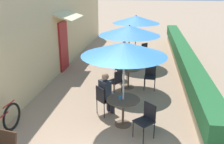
{
  "coord_description": "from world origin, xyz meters",
  "views": [
    {
      "loc": [
        1.2,
        -3.65,
        3.55
      ],
      "look_at": [
        0.15,
        3.55,
        1.0
      ],
      "focal_mm": 40.0,
      "sensor_mm": 36.0,
      "label": 1
    }
  ],
  "objects": [
    {
      "name": "patio_umbrella_mid",
      "position": [
        0.57,
        4.79,
        2.09
      ],
      "size": [
        2.1,
        2.1,
        2.3
      ],
      "color": "#B7B7BC",
      "rests_on": "ground_plane"
    },
    {
      "name": "cafe_chair_near_left",
      "position": [
        0.03,
        2.67,
        0.52
      ],
      "size": [
        0.57,
        0.57,
        0.87
      ],
      "rotation": [
        0.0,
        0.0,
        5.52
      ],
      "color": "black",
      "rests_on": "ground_plane"
    },
    {
      "name": "planter_hedge",
      "position": [
        2.75,
        7.09,
        0.54
      ],
      "size": [
        0.6,
        13.38,
        1.01
      ],
      "color": "tan",
      "rests_on": "ground_plane"
    },
    {
      "name": "cafe_chair_mid_left",
      "position": [
        0.15,
        5.45,
        0.52
      ],
      "size": [
        0.54,
        0.54,
        0.87
      ],
      "rotation": [
        0.0,
        0.0,
        5.17
      ],
      "color": "black",
      "rests_on": "ground_plane"
    },
    {
      "name": "cafe_chair_mid_back",
      "position": [
        1.35,
        4.81,
        0.52
      ],
      "size": [
        0.42,
        0.42,
        0.87
      ],
      "rotation": [
        0.0,
        0.0,
        9.36
      ],
      "color": "black",
      "rests_on": "ground_plane"
    },
    {
      "name": "patio_table_far",
      "position": [
        0.64,
        7.66,
        0.57
      ],
      "size": [
        0.87,
        0.87,
        0.75
      ],
      "color": "brown",
      "rests_on": "ground_plane"
    },
    {
      "name": "patio_umbrella_near",
      "position": [
        0.64,
        2.19,
        2.09
      ],
      "size": [
        2.1,
        2.1,
        2.3
      ],
      "color": "#B7B7BC",
      "rests_on": "ground_plane"
    },
    {
      "name": "coffee_cup_far",
      "position": [
        0.72,
        7.53,
        0.8
      ],
      "size": [
        0.07,
        0.07,
        0.09
      ],
      "color": "teal",
      "rests_on": "patio_table_far"
    },
    {
      "name": "patio_umbrella_far",
      "position": [
        0.64,
        7.66,
        2.09
      ],
      "size": [
        2.1,
        2.1,
        2.3
      ],
      "color": "#B7B7BC",
      "rests_on": "ground_plane"
    },
    {
      "name": "coffee_cup_mid",
      "position": [
        0.59,
        4.72,
        0.8
      ],
      "size": [
        0.07,
        0.07,
        0.09
      ],
      "color": "white",
      "rests_on": "patio_table_mid"
    },
    {
      "name": "cafe_facade_wall",
      "position": [
        -2.54,
        7.05,
        2.09
      ],
      "size": [
        0.98,
        14.38,
        4.2
      ],
      "color": "#D6B784",
      "rests_on": "ground_plane"
    },
    {
      "name": "seated_patron_near_left",
      "position": [
        0.11,
        2.75,
        0.69
      ],
      "size": [
        0.51,
        0.51,
        1.25
      ],
      "rotation": [
        0.0,
        0.0,
        5.52
      ],
      "color": "#23232D",
      "rests_on": "ground_plane"
    },
    {
      "name": "cafe_chair_far_right",
      "position": [
        1.13,
        8.26,
        0.52
      ],
      "size": [
        0.57,
        0.57,
        0.87
      ],
      "rotation": [
        0.0,
        0.0,
        10.22
      ],
      "color": "black",
      "rests_on": "ground_plane"
    },
    {
      "name": "cafe_chair_mid_right",
      "position": [
        0.2,
        4.1,
        0.52
      ],
      "size": [
        0.55,
        0.55,
        0.87
      ],
      "rotation": [
        0.0,
        0.0,
        7.27
      ],
      "color": "black",
      "rests_on": "ground_plane"
    },
    {
      "name": "patio_table_mid",
      "position": [
        0.57,
        4.79,
        0.57
      ],
      "size": [
        0.87,
        0.87,
        0.75
      ],
      "color": "brown",
      "rests_on": "ground_plane"
    },
    {
      "name": "patio_table_near",
      "position": [
        0.64,
        2.19,
        0.57
      ],
      "size": [
        0.87,
        0.87,
        0.75
      ],
      "color": "brown",
      "rests_on": "ground_plane"
    },
    {
      "name": "coffee_cup_near",
      "position": [
        0.56,
        2.15,
        0.8
      ],
      "size": [
        0.07,
        0.07,
        0.09
      ],
      "color": "teal",
      "rests_on": "patio_table_near"
    },
    {
      "name": "cafe_chair_near_right",
      "position": [
        1.25,
        1.7,
        0.52
      ],
      "size": [
        0.57,
        0.57,
        0.87
      ],
      "rotation": [
        0.0,
        0.0,
        8.66
      ],
      "color": "black",
      "rests_on": "ground_plane"
    },
    {
      "name": "cafe_chair_far_left",
      "position": [
        0.15,
        7.05,
        0.52
      ],
      "size": [
        0.57,
        0.57,
        0.87
      ],
      "rotation": [
        0.0,
        0.0,
        7.07
      ],
      "color": "black",
      "rests_on": "ground_plane"
    }
  ]
}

